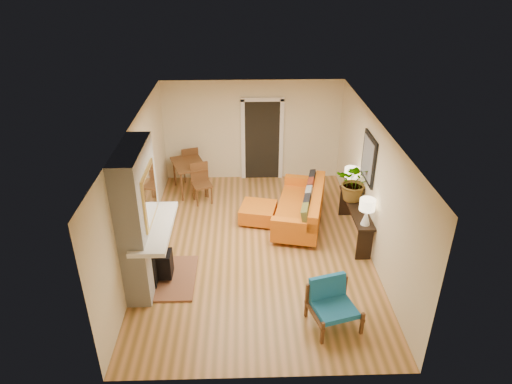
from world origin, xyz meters
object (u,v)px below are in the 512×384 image
sofa (303,207)px  console_table (356,212)px  ottoman (258,212)px  dining_table (192,168)px  lamp_near (367,209)px  blue_chair (332,301)px  lamp_far (351,176)px  houseplant (355,182)px

sofa → console_table: size_ratio=1.27×
ottoman → dining_table: (-1.58, 1.52, 0.40)m
sofa → lamp_near: 1.78m
blue_chair → lamp_far: 3.37m
ottoman → blue_chair: (1.07, -3.15, 0.19)m
console_table → houseplant: size_ratio=2.21×
lamp_far → houseplant: bearing=-91.4°
ottoman → console_table: size_ratio=0.48×
lamp_far → sofa: bearing=-174.3°
sofa → blue_chair: bearing=-88.6°
ottoman → lamp_far: lamp_far is taller
houseplant → console_table: bearing=-87.7°
sofa → houseplant: 1.30m
dining_table → console_table: size_ratio=0.97×
sofa → houseplant: size_ratio=2.79×
ottoman → houseplant: size_ratio=1.07×
ottoman → sofa: bearing=-4.6°
blue_chair → dining_table: (-2.65, 4.66, 0.21)m
dining_table → houseplant: houseplant is taller
ottoman → houseplant: houseplant is taller
blue_chair → dining_table: dining_table is taller
houseplant → blue_chair: bearing=-108.6°
sofa → blue_chair: 3.07m
lamp_near → dining_table: bearing=141.1°
sofa → blue_chair: sofa is taller
lamp_near → lamp_far: same height
ottoman → dining_table: bearing=136.3°
lamp_near → houseplant: bearing=90.6°
ottoman → lamp_far: (2.00, 0.02, 0.84)m
console_table → dining_table: bearing=148.8°
sofa → lamp_far: lamp_far is taller
lamp_far → houseplant: 0.43m
houseplant → dining_table: bearing=151.8°
ottoman → lamp_near: size_ratio=1.66×
dining_table → houseplant: bearing=-28.2°
ottoman → lamp_near: lamp_near is taller
console_table → lamp_near: 0.87m
blue_chair → console_table: (0.93, 2.49, 0.17)m
sofa → lamp_far: 1.22m
sofa → dining_table: (-2.58, 1.60, 0.24)m
blue_chair → dining_table: size_ratio=0.49×
blue_chair → console_table: blue_chair is taller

